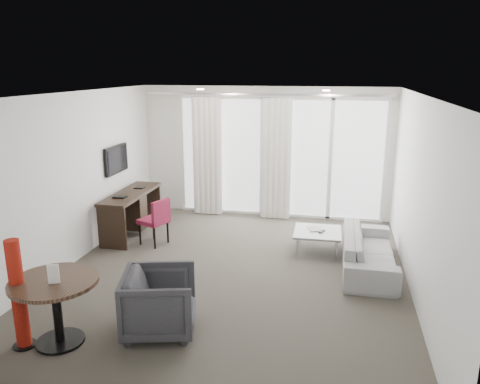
% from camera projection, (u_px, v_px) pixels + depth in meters
% --- Properties ---
extents(floor, '(5.00, 6.00, 0.00)m').
position_uv_depth(floor, '(232.00, 274.00, 6.87)').
color(floor, '#443E37').
rests_on(floor, ground).
extents(ceiling, '(5.00, 6.00, 0.00)m').
position_uv_depth(ceiling, '(231.00, 94.00, 6.21)').
color(ceiling, white).
rests_on(ceiling, ground).
extents(wall_left, '(0.00, 6.00, 2.60)m').
position_uv_depth(wall_left, '(70.00, 180.00, 7.04)').
color(wall_left, silver).
rests_on(wall_left, ground).
extents(wall_right, '(0.00, 6.00, 2.60)m').
position_uv_depth(wall_right, '(419.00, 199.00, 6.04)').
color(wall_right, silver).
rests_on(wall_right, ground).
extents(wall_front, '(5.00, 0.00, 2.60)m').
position_uv_depth(wall_front, '(146.00, 282.00, 3.70)').
color(wall_front, silver).
rests_on(wall_front, ground).
extents(window_panel, '(4.00, 0.02, 2.38)m').
position_uv_depth(window_panel, '(280.00, 158.00, 9.33)').
color(window_panel, white).
rests_on(window_panel, ground).
extents(window_frame, '(4.10, 0.06, 2.44)m').
position_uv_depth(window_frame, '(279.00, 158.00, 9.31)').
color(window_frame, white).
rests_on(window_frame, ground).
extents(curtain_left, '(0.60, 0.20, 2.38)m').
position_uv_depth(curtain_left, '(207.00, 157.00, 9.46)').
color(curtain_left, silver).
rests_on(curtain_left, ground).
extents(curtain_right, '(0.60, 0.20, 2.38)m').
position_uv_depth(curtain_right, '(276.00, 159.00, 9.18)').
color(curtain_right, silver).
rests_on(curtain_right, ground).
extents(curtain_track, '(4.80, 0.04, 0.04)m').
position_uv_depth(curtain_track, '(264.00, 94.00, 8.91)').
color(curtain_track, '#B2B2B7').
rests_on(curtain_track, ceiling).
extents(downlight_a, '(0.12, 0.12, 0.02)m').
position_uv_depth(downlight_a, '(200.00, 89.00, 7.90)').
color(downlight_a, '#FFE0B2').
rests_on(downlight_a, ceiling).
extents(downlight_b, '(0.12, 0.12, 0.02)m').
position_uv_depth(downlight_b, '(326.00, 90.00, 7.48)').
color(downlight_b, '#FFE0B2').
rests_on(downlight_b, ceiling).
extents(desk, '(0.52, 1.66, 0.78)m').
position_uv_depth(desk, '(132.00, 213.00, 8.47)').
color(desk, black).
rests_on(desk, floor).
extents(tv, '(0.05, 0.80, 0.50)m').
position_uv_depth(tv, '(116.00, 159.00, 8.39)').
color(tv, black).
rests_on(tv, wall_left).
extents(desk_chair, '(0.56, 0.55, 0.81)m').
position_uv_depth(desk_chair, '(153.00, 221.00, 7.98)').
color(desk_chair, maroon).
rests_on(desk_chair, floor).
extents(round_table, '(0.95, 0.95, 0.75)m').
position_uv_depth(round_table, '(57.00, 312.00, 5.08)').
color(round_table, '#39261A').
rests_on(round_table, floor).
extents(menu_card, '(0.11, 0.07, 0.21)m').
position_uv_depth(menu_card, '(55.00, 286.00, 4.91)').
color(menu_card, white).
rests_on(menu_card, round_table).
extents(red_lamp, '(0.29, 0.29, 1.23)m').
position_uv_depth(red_lamp, '(18.00, 295.00, 4.95)').
color(red_lamp, maroon).
rests_on(red_lamp, floor).
extents(tub_armchair, '(0.98, 0.97, 0.73)m').
position_uv_depth(tub_armchair, '(160.00, 302.00, 5.30)').
color(tub_armchair, '#2E2D32').
rests_on(tub_armchair, floor).
extents(coffee_table, '(0.78, 0.78, 0.34)m').
position_uv_depth(coffee_table, '(317.00, 241.00, 7.73)').
color(coffee_table, gray).
rests_on(coffee_table, floor).
extents(remote, '(0.11, 0.17, 0.02)m').
position_uv_depth(remote, '(322.00, 231.00, 7.65)').
color(remote, black).
rests_on(remote, coffee_table).
extents(magazine, '(0.30, 0.34, 0.02)m').
position_uv_depth(magazine, '(315.00, 228.00, 7.78)').
color(magazine, gray).
rests_on(magazine, coffee_table).
extents(sofa, '(0.75, 1.91, 0.56)m').
position_uv_depth(sofa, '(369.00, 251.00, 7.02)').
color(sofa, gray).
rests_on(sofa, floor).
extents(terrace_slab, '(5.60, 3.00, 0.12)m').
position_uv_depth(terrace_slab, '(287.00, 199.00, 11.08)').
color(terrace_slab, '#4D4D50').
rests_on(terrace_slab, ground).
extents(rattan_chair_a, '(0.57, 0.57, 0.82)m').
position_uv_depth(rattan_chair_a, '(306.00, 178.00, 11.14)').
color(rattan_chair_a, brown).
rests_on(rattan_chair_a, terrace_slab).
extents(rattan_chair_b, '(0.65, 0.65, 0.82)m').
position_uv_depth(rattan_chair_b, '(377.00, 182.00, 10.68)').
color(rattan_chair_b, brown).
rests_on(rattan_chair_b, terrace_slab).
extents(rattan_table, '(0.57, 0.57, 0.54)m').
position_uv_depth(rattan_table, '(326.00, 187.00, 10.83)').
color(rattan_table, brown).
rests_on(rattan_table, terrace_slab).
extents(balustrade, '(5.50, 0.06, 1.05)m').
position_uv_depth(balustrade, '(293.00, 164.00, 12.31)').
color(balustrade, '#B2B2B7').
rests_on(balustrade, terrace_slab).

